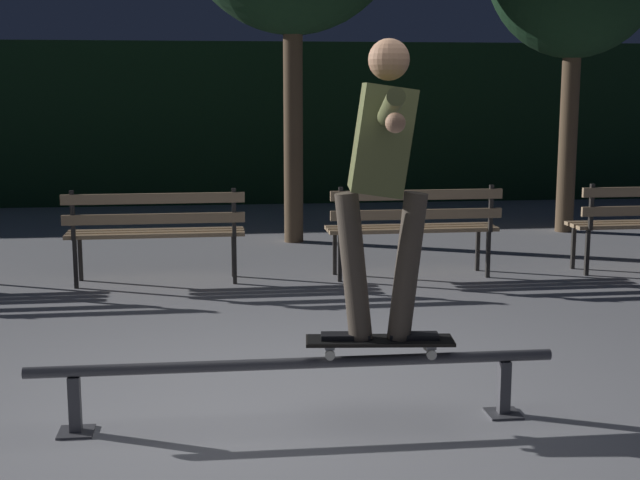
% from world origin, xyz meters
% --- Properties ---
extents(ground_plane, '(90.00, 90.00, 0.00)m').
position_xyz_m(ground_plane, '(0.00, 0.00, 0.00)').
color(ground_plane, '#99999E').
extents(hedge_backdrop, '(24.00, 1.20, 2.45)m').
position_xyz_m(hedge_backdrop, '(0.00, 9.52, 1.23)').
color(hedge_backdrop, black).
rests_on(hedge_backdrop, ground).
extents(grind_rail, '(2.78, 0.18, 0.36)m').
position_xyz_m(grind_rail, '(0.00, -0.15, 0.28)').
color(grind_rail, '#47474C').
rests_on(grind_rail, ground).
extents(skateboard, '(0.80, 0.28, 0.09)m').
position_xyz_m(skateboard, '(0.45, -0.15, 0.44)').
color(skateboard, black).
rests_on(skateboard, grind_rail).
extents(skateboarder, '(0.63, 1.40, 1.56)m').
position_xyz_m(skateboarder, '(0.45, -0.15, 1.37)').
color(skateboarder, black).
rests_on(skateboarder, skateboard).
extents(park_bench_left_center, '(1.61, 0.44, 0.88)m').
position_xyz_m(park_bench_left_center, '(-0.95, 3.39, 0.54)').
color(park_bench_left_center, '#282623').
rests_on(park_bench_left_center, ground).
extents(park_bench_right_center, '(1.61, 0.44, 0.88)m').
position_xyz_m(park_bench_right_center, '(1.42, 3.39, 0.54)').
color(park_bench_right_center, '#282623').
rests_on(park_bench_right_center, ground).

